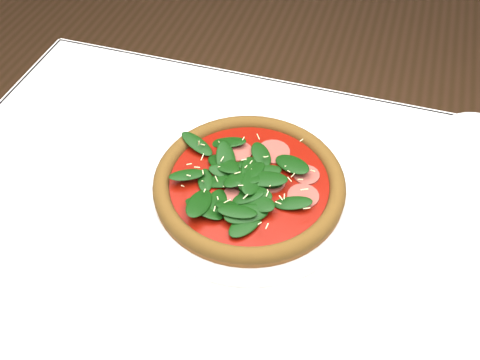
% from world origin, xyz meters
% --- Properties ---
extents(dining_table, '(1.21, 0.81, 0.75)m').
position_xyz_m(dining_table, '(0.00, 0.00, 0.65)').
color(dining_table, white).
rests_on(dining_table, ground).
extents(plate, '(0.38, 0.38, 0.02)m').
position_xyz_m(plate, '(-0.04, 0.08, 0.76)').
color(plate, silver).
rests_on(plate, dining_table).
extents(pizza, '(0.40, 0.40, 0.04)m').
position_xyz_m(pizza, '(-0.04, 0.08, 0.78)').
color(pizza, '#955724').
rests_on(pizza, plate).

